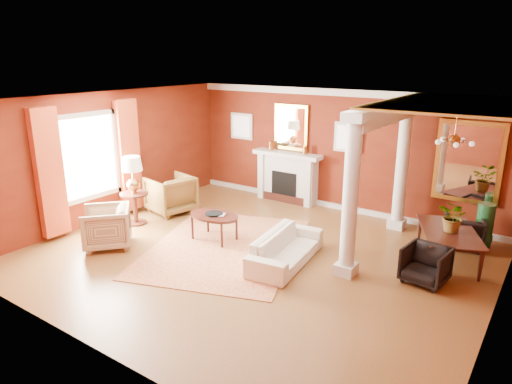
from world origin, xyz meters
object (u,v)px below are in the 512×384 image
Objects in this scene: coffee_table at (214,217)px; side_table at (133,179)px; armchair_stripe at (106,225)px; armchair_leopard at (171,192)px; sofa at (286,243)px; dining_table at (450,237)px.

side_table is (-2.07, -0.27, 0.54)m from coffee_table.
armchair_stripe is at bearing -136.30° from coffee_table.
armchair_stripe is (0.44, -2.21, -0.04)m from armchair_leopard.
sofa is 1.76× the size of coffee_table.
coffee_table is at bearing 88.46° from dining_table.
sofa is 1.77m from coffee_table.
armchair_stripe is 6.52m from dining_table.
armchair_stripe is at bearing 95.36° from dining_table.
armchair_leopard is 0.64× the size of side_table.
armchair_leopard is 0.59× the size of dining_table.
sofa is 2.15× the size of armchair_stripe.
armchair_stripe reaches higher than coffee_table.
coffee_table is at bearing 79.92° from sofa.
armchair_leopard is at bearing 159.20° from coffee_table.
dining_table is at bearing 112.04° from armchair_leopard.
armchair_stripe is 2.12m from coffee_table.
sofa is 3.89m from side_table.
armchair_leopard is at bearing 84.64° from side_table.
armchair_leopard is 2.11m from coffee_table.
dining_table reaches higher than coffee_table.
side_table reaches higher than coffee_table.
armchair_leopard is 6.23m from dining_table.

